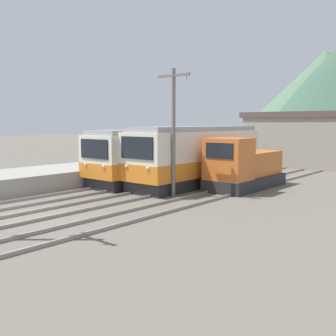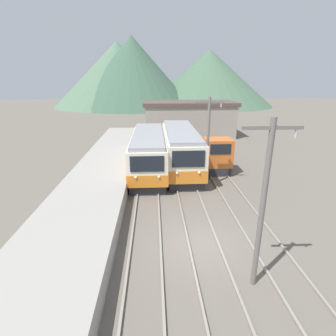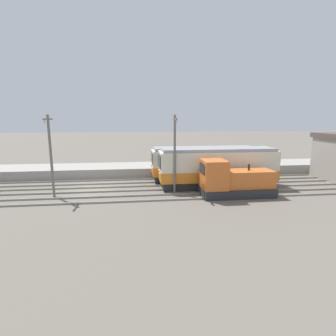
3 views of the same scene
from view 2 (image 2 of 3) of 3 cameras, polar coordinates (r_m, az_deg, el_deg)
ground_plane at (r=13.44m, az=6.74°, el=-16.15°), size 200.00×200.00×0.00m
platform_left at (r=13.62m, az=-20.97°, el=-14.25°), size 4.50×54.00×1.04m
track_left at (r=13.24m, az=-4.88°, el=-16.30°), size 1.54×60.00×0.14m
track_center at (r=13.43m, az=7.63°, el=-15.85°), size 1.54×60.00×0.14m
track_right at (r=14.25m, az=19.98°, el=-14.69°), size 1.54×60.00×0.14m
commuter_train_left at (r=22.52m, az=-4.25°, el=3.08°), size 2.84×10.72×3.40m
commuter_train_center at (r=23.12m, az=2.73°, el=3.75°), size 2.84×10.80×3.61m
shunting_locomotive at (r=24.13m, az=9.73°, el=2.97°), size 2.40×5.90×3.00m
catenary_mast_near at (r=9.88m, az=20.07°, el=-6.83°), size 2.00×0.20×6.54m
catenary_mast_mid at (r=18.87m, az=8.68°, el=6.08°), size 2.00×0.20×6.54m
station_building at (r=37.54m, az=4.58°, el=10.66°), size 12.60×6.30×4.76m
mountain_backdrop at (r=81.49m, az=-3.31°, el=19.58°), size 64.79×40.13×19.07m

